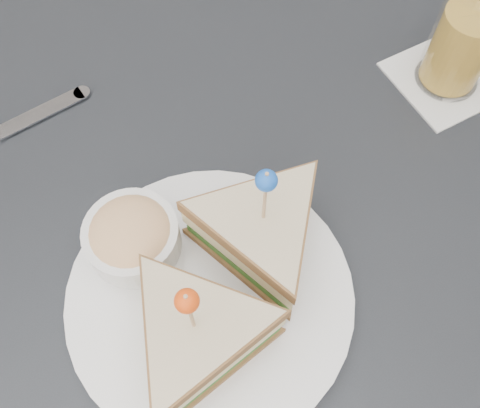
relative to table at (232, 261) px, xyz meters
name	(u,v)px	position (x,y,z in m)	size (l,w,h in m)	color
ground_plane	(236,369)	(0.00, 0.00, -0.67)	(3.50, 3.50, 0.00)	#3F3833
table	(232,261)	(0.00, 0.00, 0.00)	(0.80, 0.80, 0.75)	black
plate_meal	(216,281)	(-0.01, -0.07, 0.12)	(0.32, 0.32, 0.16)	white
cutlery_knife	(4,131)	(-0.26, 0.13, 0.08)	(0.18, 0.13, 0.01)	silver
drink_set	(466,39)	(0.27, 0.21, 0.15)	(0.16, 0.16, 0.15)	silver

